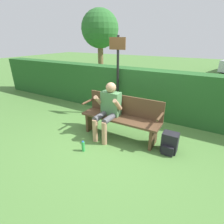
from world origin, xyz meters
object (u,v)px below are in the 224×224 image
backpack (170,143)px  tree (100,30)px  water_bottle (83,146)px  signpost (118,70)px  person_seated (108,107)px  park_bench (121,116)px

backpack → tree: bearing=135.0°
water_bottle → tree: size_ratio=0.07×
water_bottle → signpost: 2.41m
person_seated → tree: bearing=124.9°
person_seated → backpack: bearing=1.5°
backpack → tree: (-4.71, 4.71, 2.32)m
water_bottle → tree: (-3.20, 5.55, 2.41)m
backpack → water_bottle: 1.74m
backpack → signpost: size_ratio=0.19×
backpack → tree: size_ratio=0.12×
person_seated → signpost: 1.46m
water_bottle → person_seated: bearing=81.9°
park_bench → tree: tree is taller
park_bench → tree: size_ratio=0.53×
tree → park_bench: bearing=-52.2°
water_bottle → backpack: bearing=29.2°
park_bench → tree: (-3.57, 4.61, 2.03)m
person_seated → water_bottle: 1.02m
person_seated → backpack: person_seated is taller
signpost → tree: size_ratio=0.64×
person_seated → water_bottle: person_seated is taller
water_bottle → signpost: bearing=99.0°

